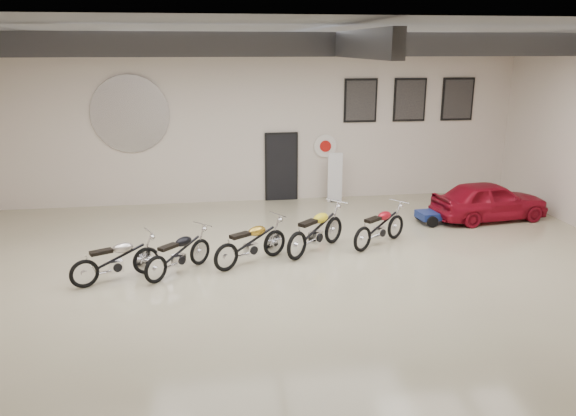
{
  "coord_description": "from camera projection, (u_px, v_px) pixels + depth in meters",
  "views": [
    {
      "loc": [
        -1.86,
        -11.21,
        4.73
      ],
      "look_at": [
        0.0,
        1.2,
        1.1
      ],
      "focal_mm": 35.0,
      "sensor_mm": 36.0,
      "label": 1
    }
  ],
  "objects": [
    {
      "name": "motorcycle_red",
      "position": [
        380.0,
        226.0,
        13.74
      ],
      "size": [
        1.9,
        1.6,
        1.0
      ],
      "primitive_type": null,
      "rotation": [
        0.0,
        0.0,
        0.62
      ],
      "color": "silver",
      "rests_on": "floor"
    },
    {
      "name": "logo_plaque",
      "position": [
        130.0,
        114.0,
        16.53
      ],
      "size": [
        2.3,
        0.06,
        1.16
      ],
      "primitive_type": null,
      "color": "silver",
      "rests_on": "back_wall"
    },
    {
      "name": "door",
      "position": [
        281.0,
        168.0,
        17.66
      ],
      "size": [
        0.92,
        0.08,
        2.1
      ],
      "primitive_type": "cube",
      "color": "black",
      "rests_on": "back_wall"
    },
    {
      "name": "floor",
      "position": [
        296.0,
        271.0,
        12.23
      ],
      "size": [
        16.0,
        12.0,
        0.01
      ],
      "primitive_type": "cube",
      "color": "tan",
      "rests_on": "ground"
    },
    {
      "name": "ceiling_beams",
      "position": [
        297.0,
        45.0,
        10.91
      ],
      "size": [
        15.8,
        11.8,
        0.32
      ],
      "primitive_type": null,
      "color": "#53555B",
      "rests_on": "ceiling"
    },
    {
      "name": "vintage_car",
      "position": [
        489.0,
        200.0,
        15.76
      ],
      "size": [
        1.69,
        3.39,
        1.11
      ],
      "primitive_type": "imported",
      "rotation": [
        0.0,
        0.0,
        1.69
      ],
      "color": "maroon",
      "rests_on": "floor"
    },
    {
      "name": "go_kart",
      "position": [
        447.0,
        211.0,
        15.61
      ],
      "size": [
        1.83,
        0.99,
        0.63
      ],
      "primitive_type": null,
      "rotation": [
        0.0,
        0.0,
        0.12
      ],
      "color": "navy",
      "rests_on": "floor"
    },
    {
      "name": "poster_left",
      "position": [
        361.0,
        100.0,
        17.46
      ],
      "size": [
        1.05,
        0.08,
        1.35
      ],
      "primitive_type": null,
      "color": "black",
      "rests_on": "back_wall"
    },
    {
      "name": "motorcycle_yellow",
      "position": [
        316.0,
        229.0,
        13.3
      ],
      "size": [
        1.99,
        1.89,
        1.09
      ],
      "primitive_type": null,
      "rotation": [
        0.0,
        0.0,
        0.74
      ],
      "color": "silver",
      "rests_on": "floor"
    },
    {
      "name": "motorcycle_silver",
      "position": [
        116.0,
        259.0,
        11.63
      ],
      "size": [
        1.93,
        1.32,
        0.97
      ],
      "primitive_type": null,
      "rotation": [
        0.0,
        0.0,
        0.44
      ],
      "color": "silver",
      "rests_on": "floor"
    },
    {
      "name": "banner_stand",
      "position": [
        335.0,
        176.0,
        17.53
      ],
      "size": [
        0.46,
        0.2,
        1.66
      ],
      "primitive_type": null,
      "rotation": [
        0.0,
        0.0,
        -0.04
      ],
      "color": "white",
      "rests_on": "floor"
    },
    {
      "name": "motorcycle_black",
      "position": [
        178.0,
        253.0,
        12.01
      ],
      "size": [
        1.69,
        1.69,
        0.95
      ],
      "primitive_type": null,
      "rotation": [
        0.0,
        0.0,
        0.79
      ],
      "color": "silver",
      "rests_on": "floor"
    },
    {
      "name": "ceiling",
      "position": [
        297.0,
        31.0,
        10.84
      ],
      "size": [
        16.0,
        12.0,
        0.01
      ],
      "primitive_type": "cube",
      "color": "slate",
      "rests_on": "back_wall"
    },
    {
      "name": "poster_right",
      "position": [
        458.0,
        99.0,
        17.91
      ],
      "size": [
        1.05,
        0.08,
        1.35
      ],
      "primitive_type": null,
      "color": "black",
      "rests_on": "back_wall"
    },
    {
      "name": "oil_sign",
      "position": [
        325.0,
        146.0,
        17.68
      ],
      "size": [
        0.72,
        0.1,
        0.72
      ],
      "primitive_type": null,
      "color": "white",
      "rests_on": "back_wall"
    },
    {
      "name": "motorcycle_gold",
      "position": [
        251.0,
        242.0,
        12.56
      ],
      "size": [
        1.98,
        1.58,
        1.02
      ],
      "primitive_type": null,
      "rotation": [
        0.0,
        0.0,
        0.58
      ],
      "color": "silver",
      "rests_on": "floor"
    },
    {
      "name": "back_wall",
      "position": [
        265.0,
        121.0,
        17.23
      ],
      "size": [
        16.0,
        0.02,
        5.0
      ],
      "primitive_type": "cube",
      "color": "beige",
      "rests_on": "floor"
    },
    {
      "name": "poster_mid",
      "position": [
        410.0,
        100.0,
        17.69
      ],
      "size": [
        1.05,
        0.08,
        1.35
      ],
      "primitive_type": null,
      "color": "black",
      "rests_on": "back_wall"
    }
  ]
}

